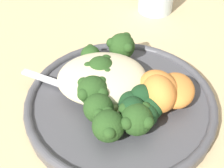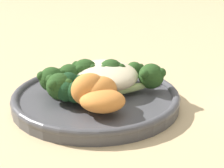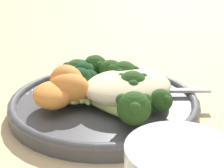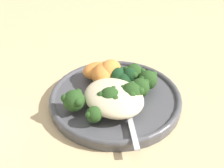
{
  "view_description": "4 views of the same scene",
  "coord_description": "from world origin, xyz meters",
  "px_view_note": "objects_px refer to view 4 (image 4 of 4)",
  "views": [
    {
      "loc": [
        -0.03,
        -0.28,
        0.31
      ],
      "look_at": [
        -0.01,
        0.01,
        0.03
      ],
      "focal_mm": 50.0,
      "sensor_mm": 36.0,
      "label": 1
    },
    {
      "loc": [
        0.51,
        -0.11,
        0.23
      ],
      "look_at": [
        0.02,
        0.02,
        0.04
      ],
      "focal_mm": 60.0,
      "sensor_mm": 36.0,
      "label": 2
    },
    {
      "loc": [
        0.22,
        0.4,
        0.22
      ],
      "look_at": [
        -0.02,
        -0.01,
        0.03
      ],
      "focal_mm": 60.0,
      "sensor_mm": 36.0,
      "label": 3
    },
    {
      "loc": [
        -0.37,
        0.28,
        0.38
      ],
      "look_at": [
        0.0,
        0.01,
        0.05
      ],
      "focal_mm": 50.0,
      "sensor_mm": 36.0,
      "label": 4
    }
  ],
  "objects_px": {
    "broccoli_stalk_1": "(98,105)",
    "spoon": "(129,115)",
    "kale_tuft": "(123,76)",
    "plate": "(115,100)",
    "broccoli_stalk_3": "(121,96)",
    "broccoli_stalk_2": "(110,96)",
    "sweet_potato_chunk_2": "(103,74)",
    "sweet_potato_chunk_0": "(98,71)",
    "broccoli_stalk_6": "(138,81)",
    "broccoli_stalk_7": "(130,75)",
    "quinoa_mound": "(114,97)",
    "broccoli_stalk_5": "(131,87)",
    "broccoli_stalk_4": "(126,91)",
    "sweet_potato_chunk_1": "(110,71)",
    "broccoli_stalk_0": "(78,99)"
  },
  "relations": [
    {
      "from": "broccoli_stalk_3",
      "to": "broccoli_stalk_6",
      "type": "xyz_separation_m",
      "value": [
        0.01,
        -0.05,
        0.0
      ]
    },
    {
      "from": "broccoli_stalk_4",
      "to": "broccoli_stalk_7",
      "type": "bearing_deg",
      "value": 125.97
    },
    {
      "from": "plate",
      "to": "sweet_potato_chunk_1",
      "type": "xyz_separation_m",
      "value": [
        0.05,
        -0.02,
        0.03
      ]
    },
    {
      "from": "broccoli_stalk_5",
      "to": "broccoli_stalk_7",
      "type": "height_order",
      "value": "broccoli_stalk_7"
    },
    {
      "from": "broccoli_stalk_1",
      "to": "spoon",
      "type": "relative_size",
      "value": 0.98
    },
    {
      "from": "broccoli_stalk_1",
      "to": "broccoli_stalk_7",
      "type": "distance_m",
      "value": 0.11
    },
    {
      "from": "broccoli_stalk_7",
      "to": "kale_tuft",
      "type": "distance_m",
      "value": 0.01
    },
    {
      "from": "broccoli_stalk_2",
      "to": "broccoli_stalk_3",
      "type": "xyz_separation_m",
      "value": [
        -0.0,
        -0.02,
        -0.01
      ]
    },
    {
      "from": "broccoli_stalk_1",
      "to": "broccoli_stalk_3",
      "type": "distance_m",
      "value": 0.05
    },
    {
      "from": "plate",
      "to": "broccoli_stalk_1",
      "type": "xyz_separation_m",
      "value": [
        -0.02,
        0.05,
        0.02
      ]
    },
    {
      "from": "broccoli_stalk_7",
      "to": "sweet_potato_chunk_0",
      "type": "xyz_separation_m",
      "value": [
        0.05,
        0.04,
        -0.0
      ]
    },
    {
      "from": "broccoli_stalk_3",
      "to": "broccoli_stalk_7",
      "type": "relative_size",
      "value": 1.04
    },
    {
      "from": "broccoli_stalk_3",
      "to": "broccoli_stalk_7",
      "type": "distance_m",
      "value": 0.06
    },
    {
      "from": "broccoli_stalk_3",
      "to": "broccoli_stalk_6",
      "type": "distance_m",
      "value": 0.05
    },
    {
      "from": "broccoli_stalk_3",
      "to": "sweet_potato_chunk_1",
      "type": "relative_size",
      "value": 2.12
    },
    {
      "from": "broccoli_stalk_3",
      "to": "broccoli_stalk_4",
      "type": "bearing_deg",
      "value": 84.81
    },
    {
      "from": "broccoli_stalk_5",
      "to": "broccoli_stalk_4",
      "type": "bearing_deg",
      "value": -93.48
    },
    {
      "from": "quinoa_mound",
      "to": "broccoli_stalk_4",
      "type": "height_order",
      "value": "broccoli_stalk_4"
    },
    {
      "from": "sweet_potato_chunk_0",
      "to": "broccoli_stalk_3",
      "type": "bearing_deg",
      "value": 173.06
    },
    {
      "from": "kale_tuft",
      "to": "plate",
      "type": "bearing_deg",
      "value": 119.83
    },
    {
      "from": "quinoa_mound",
      "to": "kale_tuft",
      "type": "distance_m",
      "value": 0.07
    },
    {
      "from": "broccoli_stalk_7",
      "to": "sweet_potato_chunk_2",
      "type": "height_order",
      "value": "sweet_potato_chunk_2"
    },
    {
      "from": "spoon",
      "to": "kale_tuft",
      "type": "bearing_deg",
      "value": 177.12
    },
    {
      "from": "plate",
      "to": "broccoli_stalk_6",
      "type": "xyz_separation_m",
      "value": [
        -0.01,
        -0.05,
        0.03
      ]
    },
    {
      "from": "broccoli_stalk_0",
      "to": "broccoli_stalk_6",
      "type": "height_order",
      "value": "broccoli_stalk_0"
    },
    {
      "from": "broccoli_stalk_7",
      "to": "sweet_potato_chunk_2",
      "type": "xyz_separation_m",
      "value": [
        0.03,
        0.04,
        0.0
      ]
    },
    {
      "from": "quinoa_mound",
      "to": "broccoli_stalk_5",
      "type": "xyz_separation_m",
      "value": [
        0.01,
        -0.05,
        -0.0
      ]
    },
    {
      "from": "plate",
      "to": "broccoli_stalk_3",
      "type": "height_order",
      "value": "broccoli_stalk_3"
    },
    {
      "from": "sweet_potato_chunk_0",
      "to": "spoon",
      "type": "distance_m",
      "value": 0.14
    },
    {
      "from": "broccoli_stalk_2",
      "to": "sweet_potato_chunk_2",
      "type": "height_order",
      "value": "same"
    },
    {
      "from": "broccoli_stalk_0",
      "to": "broccoli_stalk_5",
      "type": "height_order",
      "value": "broccoli_stalk_0"
    },
    {
      "from": "broccoli_stalk_3",
      "to": "broccoli_stalk_6",
      "type": "bearing_deg",
      "value": 109.0
    },
    {
      "from": "quinoa_mound",
      "to": "broccoli_stalk_2",
      "type": "relative_size",
      "value": 1.22
    },
    {
      "from": "broccoli_stalk_0",
      "to": "broccoli_stalk_1",
      "type": "height_order",
      "value": "broccoli_stalk_0"
    },
    {
      "from": "broccoli_stalk_1",
      "to": "broccoli_stalk_5",
      "type": "height_order",
      "value": "broccoli_stalk_5"
    },
    {
      "from": "spoon",
      "to": "broccoli_stalk_4",
      "type": "bearing_deg",
      "value": 177.45
    },
    {
      "from": "broccoli_stalk_4",
      "to": "broccoli_stalk_5",
      "type": "relative_size",
      "value": 1.01
    },
    {
      "from": "broccoli_stalk_1",
      "to": "sweet_potato_chunk_2",
      "type": "height_order",
      "value": "sweet_potato_chunk_2"
    },
    {
      "from": "broccoli_stalk_2",
      "to": "broccoli_stalk_7",
      "type": "relative_size",
      "value": 0.95
    },
    {
      "from": "broccoli_stalk_1",
      "to": "spoon",
      "type": "distance_m",
      "value": 0.06
    },
    {
      "from": "broccoli_stalk_4",
      "to": "broccoli_stalk_2",
      "type": "bearing_deg",
      "value": -106.95
    },
    {
      "from": "quinoa_mound",
      "to": "sweet_potato_chunk_2",
      "type": "xyz_separation_m",
      "value": [
        0.07,
        -0.03,
        0.0
      ]
    },
    {
      "from": "broccoli_stalk_6",
      "to": "broccoli_stalk_5",
      "type": "bearing_deg",
      "value": -128.49
    },
    {
      "from": "broccoli_stalk_4",
      "to": "broccoli_stalk_7",
      "type": "height_order",
      "value": "broccoli_stalk_4"
    },
    {
      "from": "quinoa_mound",
      "to": "broccoli_stalk_2",
      "type": "distance_m",
      "value": 0.01
    },
    {
      "from": "broccoli_stalk_1",
      "to": "broccoli_stalk_5",
      "type": "xyz_separation_m",
      "value": [
        0.0,
        -0.08,
        0.0
      ]
    },
    {
      "from": "sweet_potato_chunk_1",
      "to": "broccoli_stalk_6",
      "type": "bearing_deg",
      "value": -151.77
    },
    {
      "from": "broccoli_stalk_4",
      "to": "spoon",
      "type": "bearing_deg",
      "value": -39.51
    },
    {
      "from": "plate",
      "to": "broccoli_stalk_0",
      "type": "height_order",
      "value": "broccoli_stalk_0"
    },
    {
      "from": "broccoli_stalk_0",
      "to": "sweet_potato_chunk_1",
      "type": "xyz_separation_m",
      "value": [
        0.03,
        -0.09,
        0.0
      ]
    }
  ]
}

